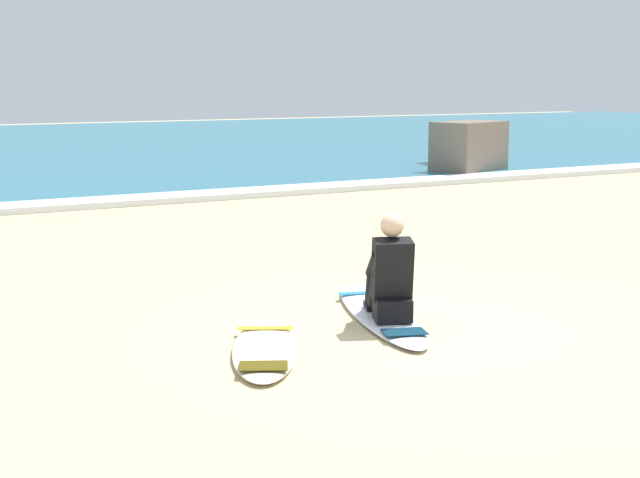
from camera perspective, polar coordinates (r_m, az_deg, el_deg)
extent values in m
plane|color=#CCB584|center=(8.22, 5.86, -5.54)|extent=(80.00, 80.00, 0.00)
cube|color=white|center=(16.55, -12.71, 2.28)|extent=(80.00, 0.90, 0.11)
ellipsoid|color=silver|center=(8.58, 3.74, -4.61)|extent=(1.22, 2.48, 0.07)
cube|color=#1E7FB7|center=(9.21, 2.62, -3.35)|extent=(0.49, 0.24, 0.01)
cube|color=#0A2C40|center=(7.85, 5.24, -5.74)|extent=(0.42, 0.34, 0.01)
cube|color=black|center=(8.16, 4.51, -4.36)|extent=(0.39, 0.36, 0.20)
cylinder|color=black|center=(8.28, 3.60, -3.07)|extent=(0.29, 0.43, 0.43)
cylinder|color=black|center=(8.49, 3.26, -2.96)|extent=(0.21, 0.29, 0.42)
cube|color=black|center=(8.60, 3.13, -4.13)|extent=(0.18, 0.24, 0.05)
cylinder|color=black|center=(8.32, 4.96, -3.03)|extent=(0.29, 0.43, 0.43)
cylinder|color=black|center=(8.53, 4.78, -2.92)|extent=(0.21, 0.29, 0.42)
cube|color=black|center=(8.64, 4.71, -4.07)|extent=(0.18, 0.24, 0.05)
cube|color=black|center=(8.12, 4.49, -1.90)|extent=(0.43, 0.40, 0.57)
sphere|color=beige|center=(8.08, 4.49, 0.85)|extent=(0.21, 0.21, 0.21)
cylinder|color=black|center=(8.23, 3.34, -1.54)|extent=(0.23, 0.40, 0.31)
cylinder|color=black|center=(8.29, 5.25, -1.50)|extent=(0.23, 0.40, 0.31)
ellipsoid|color=#EFE5C6|center=(7.48, -3.44, -6.80)|extent=(1.25, 1.80, 0.07)
cube|color=gold|center=(7.94, -3.39, -5.52)|extent=(0.47, 0.30, 0.01)
cube|color=#4C400C|center=(6.93, -3.52, -7.83)|extent=(0.43, 0.38, 0.01)
cube|color=brown|center=(23.27, 7.96, 5.74)|extent=(0.88, 0.95, 1.06)
cube|color=brown|center=(22.62, 8.58, 5.14)|extent=(1.13, 1.80, 0.69)
cube|color=#756656|center=(21.51, 9.20, 5.58)|extent=(1.94, 1.53, 1.21)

